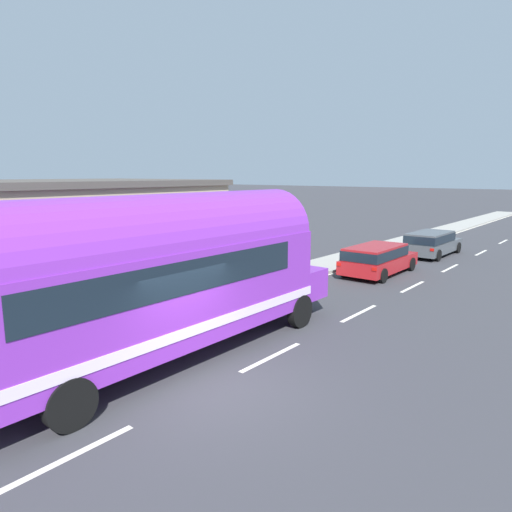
% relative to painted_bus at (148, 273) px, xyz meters
% --- Properties ---
extents(ground_plane, '(300.00, 300.00, 0.00)m').
position_rel_painted_bus_xyz_m(ground_plane, '(1.93, 0.04, -2.30)').
color(ground_plane, '#38383D').
extents(lane_markings, '(4.00, 80.00, 0.01)m').
position_rel_painted_bus_xyz_m(lane_markings, '(-0.79, 12.98, -2.30)').
color(lane_markings, silver).
rests_on(lane_markings, ground).
extents(sidewalk_slab, '(2.23, 90.00, 0.15)m').
position_rel_painted_bus_xyz_m(sidewalk_slab, '(-3.05, 10.04, -2.23)').
color(sidewalk_slab, '#9E9B93').
rests_on(sidewalk_slab, ground).
extents(painted_bus, '(2.61, 11.92, 4.12)m').
position_rel_painted_bus_xyz_m(painted_bus, '(0.00, 0.00, 0.00)').
color(painted_bus, purple).
rests_on(painted_bus, ground).
extents(car_lead, '(2.04, 4.70, 1.37)m').
position_rel_painted_bus_xyz_m(car_lead, '(-0.24, 13.04, -1.50)').
color(car_lead, '#A5191E').
rests_on(car_lead, ground).
extents(car_second, '(2.04, 4.85, 1.37)m').
position_rel_painted_bus_xyz_m(car_second, '(-0.04, 19.68, -1.51)').
color(car_second, '#474C51').
rests_on(car_second, ground).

